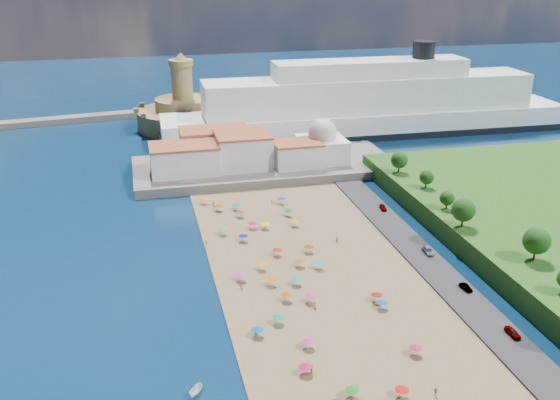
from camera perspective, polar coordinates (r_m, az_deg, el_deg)
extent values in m
plane|color=#071938|center=(150.65, 0.72, -6.37)|extent=(700.00, 700.00, 0.00)
cube|color=#59544C|center=(217.75, -1.39, 3.06)|extent=(90.00, 36.00, 3.00)
cube|color=#59544C|center=(247.86, -8.10, 5.08)|extent=(18.00, 70.00, 2.40)
cube|color=silver|center=(208.37, -8.74, 3.68)|extent=(22.00, 14.00, 9.00)
cube|color=silver|center=(212.31, -3.41, 4.52)|extent=(18.00, 16.00, 11.00)
cube|color=silver|center=(212.72, 1.58, 4.16)|extent=(16.00, 12.00, 8.00)
cube|color=silver|center=(222.69, -5.99, 5.12)|extent=(24.00, 14.00, 10.00)
cube|color=silver|center=(219.06, 3.85, 4.64)|extent=(16.00, 16.00, 8.00)
sphere|color=silver|center=(217.40, 3.89, 6.15)|extent=(10.00, 10.00, 10.00)
cylinder|color=silver|center=(216.42, 3.91, 7.12)|extent=(1.20, 1.20, 1.60)
cylinder|color=#A48A52|center=(276.00, -8.77, 7.34)|extent=(40.00, 40.00, 8.00)
cylinder|color=#A48A52|center=(274.51, -8.84, 8.66)|extent=(24.00, 24.00, 5.00)
cylinder|color=#A48A52|center=(272.59, -8.96, 10.60)|extent=(9.00, 9.00, 14.00)
cylinder|color=#A48A52|center=(271.19, -9.06, 12.30)|extent=(10.40, 10.40, 2.40)
cone|color=#A48A52|center=(270.78, -9.09, 12.87)|extent=(6.00, 6.00, 3.00)
cube|color=black|center=(266.85, 7.97, 6.32)|extent=(172.40, 28.02, 2.77)
cube|color=white|center=(265.91, 8.01, 7.10)|extent=(171.39, 27.61, 10.26)
cube|color=white|center=(263.22, 8.14, 9.62)|extent=(137.12, 22.54, 13.68)
cube|color=white|center=(261.33, 8.26, 11.82)|extent=(80.04, 17.14, 6.84)
cylinder|color=black|center=(269.13, 13.02, 13.26)|extent=(9.12, 9.12, 6.84)
cylinder|color=gray|center=(112.62, 11.08, -16.89)|extent=(0.07, 0.07, 2.00)
cone|color=red|center=(112.06, 11.11, -16.53)|extent=(2.50, 2.50, 0.60)
cylinder|color=gray|center=(136.78, 0.59, -8.88)|extent=(0.07, 0.07, 2.00)
cone|color=#9D440E|center=(136.33, 0.59, -8.56)|extent=(2.50, 2.50, 0.60)
cylinder|color=gray|center=(171.01, -1.37, -2.36)|extent=(0.07, 0.07, 2.00)
cone|color=yellow|center=(170.64, -1.38, -2.08)|extent=(2.50, 2.50, 0.60)
cylinder|color=gray|center=(123.00, 12.27, -13.30)|extent=(0.07, 0.07, 2.00)
cone|color=#A12247|center=(122.50, 12.30, -12.95)|extent=(2.50, 2.50, 0.60)
cylinder|color=gray|center=(142.93, 1.48, -7.45)|extent=(0.07, 0.07, 2.00)
cone|color=teal|center=(142.49, 1.48, -7.14)|extent=(2.50, 2.50, 0.60)
cylinder|color=gray|center=(122.27, 2.58, -12.99)|extent=(0.07, 0.07, 2.00)
cone|color=#C22994|center=(121.77, 2.59, -12.64)|extent=(2.50, 2.50, 0.60)
cylinder|color=gray|center=(135.88, 9.31, -9.42)|extent=(0.07, 0.07, 2.00)
cone|color=#0F5890|center=(135.42, 9.33, -9.10)|extent=(2.50, 2.50, 0.60)
cylinder|color=gray|center=(129.15, -0.16, -10.89)|extent=(0.07, 0.07, 2.00)
cone|color=#0D7C7D|center=(128.67, -0.16, -10.55)|extent=(2.50, 2.50, 0.60)
cylinder|color=gray|center=(168.31, -5.27, -2.86)|extent=(0.07, 0.07, 2.00)
cone|color=teal|center=(167.94, -5.28, -2.58)|extent=(2.50, 2.50, 0.60)
cylinder|color=gray|center=(150.15, 3.56, -5.98)|extent=(0.07, 0.07, 2.00)
cone|color=teal|center=(149.73, 3.57, -5.67)|extent=(2.50, 2.50, 0.60)
cylinder|color=gray|center=(136.51, 2.78, -8.98)|extent=(0.07, 0.07, 2.00)
cone|color=#BE2879|center=(136.06, 2.79, -8.65)|extent=(2.50, 2.50, 0.60)
cylinder|color=gray|center=(171.19, -2.52, -2.35)|extent=(0.07, 0.07, 2.00)
cone|color=red|center=(170.83, -2.52, -2.07)|extent=(2.50, 2.50, 0.60)
cylinder|color=gray|center=(115.78, 2.34, -15.22)|extent=(0.07, 0.07, 2.00)
cone|color=#C60F48|center=(115.25, 2.34, -14.86)|extent=(2.50, 2.50, 0.60)
cylinder|color=gray|center=(178.95, -3.67, -1.28)|extent=(0.07, 0.07, 2.00)
cone|color=#982042|center=(178.60, -3.68, -1.01)|extent=(2.50, 2.50, 0.60)
cylinder|color=gray|center=(138.33, 8.81, -8.79)|extent=(0.07, 0.07, 2.00)
cone|color=maroon|center=(137.89, 8.84, -8.47)|extent=(2.50, 2.50, 0.60)
cylinder|color=gray|center=(157.94, 2.62, -4.49)|extent=(0.07, 0.07, 2.00)
cone|color=maroon|center=(157.55, 2.62, -4.20)|extent=(2.50, 2.50, 0.60)
cylinder|color=gray|center=(188.10, 0.12, -0.07)|extent=(0.07, 0.07, 2.00)
cone|color=#0D34AF|center=(187.77, 0.12, 0.19)|extent=(2.50, 2.50, 0.60)
cylinder|color=gray|center=(163.93, -3.38, -3.49)|extent=(0.07, 0.07, 2.00)
cone|color=#0D0FAF|center=(163.55, -3.39, -3.21)|extent=(2.50, 2.50, 0.60)
cylinder|color=gray|center=(179.35, 0.74, -1.18)|extent=(0.07, 0.07, 2.00)
cone|color=#116329|center=(179.01, 0.74, -0.91)|extent=(2.50, 2.50, 0.60)
cylinder|color=gray|center=(150.88, 1.81, -5.80)|extent=(0.07, 0.07, 2.00)
cone|color=#8D590C|center=(150.47, 1.82, -5.49)|extent=(2.50, 2.50, 0.60)
cylinder|color=gray|center=(111.35, 6.60, -17.09)|extent=(0.07, 0.07, 2.00)
cone|color=#167E1D|center=(110.79, 6.62, -16.73)|extent=(2.50, 2.50, 0.60)
cylinder|color=gray|center=(183.58, -5.63, -0.73)|extent=(0.07, 0.07, 2.00)
cone|color=#824F0B|center=(183.24, -5.64, -0.47)|extent=(2.50, 2.50, 0.60)
cylinder|color=gray|center=(142.74, -0.82, -7.49)|extent=(0.07, 0.07, 2.00)
cone|color=#D06409|center=(142.30, -0.82, -7.17)|extent=(2.50, 2.50, 0.60)
cylinder|color=gray|center=(145.01, -3.58, -7.04)|extent=(0.07, 0.07, 2.00)
cone|color=#CB2BBA|center=(144.58, -3.59, -6.72)|extent=(2.50, 2.50, 0.60)
cylinder|color=gray|center=(156.18, -0.26, -4.79)|extent=(0.07, 0.07, 2.00)
cone|color=red|center=(155.79, -0.26, -4.49)|extent=(2.50, 2.50, 0.60)
cylinder|color=gray|center=(149.37, -1.69, -6.09)|extent=(0.07, 0.07, 2.00)
cone|color=orange|center=(148.96, -1.69, -5.79)|extent=(2.50, 2.50, 0.60)
cylinder|color=gray|center=(183.97, -3.98, -0.63)|extent=(0.07, 0.07, 2.00)
cone|color=#0D6E7D|center=(183.63, -3.98, -0.37)|extent=(2.50, 2.50, 0.60)
cylinder|color=gray|center=(125.46, -2.06, -11.99)|extent=(0.07, 0.07, 2.00)
cone|color=#0A578E|center=(124.96, -2.06, -11.64)|extent=(2.50, 2.50, 0.60)
cylinder|color=gray|center=(189.38, -6.90, -0.08)|extent=(0.07, 0.07, 2.00)
cone|color=orange|center=(189.05, -6.91, 0.18)|extent=(2.50, 2.50, 0.60)
cylinder|color=gray|center=(172.44, 1.35, -2.15)|extent=(0.07, 0.07, 2.00)
cone|color=#C8A60A|center=(172.08, 1.36, -1.87)|extent=(2.50, 2.50, 0.60)
imported|color=tan|center=(114.19, 14.03, -16.63)|extent=(1.13, 0.82, 1.78)
imported|color=tan|center=(164.05, 5.25, -3.59)|extent=(1.59, 1.18, 1.67)
imported|color=tan|center=(134.45, 3.23, -9.55)|extent=(1.06, 0.98, 1.82)
imported|color=tan|center=(141.66, -3.59, -7.82)|extent=(1.00, 0.84, 1.83)
imported|color=tan|center=(159.26, 2.83, -4.33)|extent=(0.73, 0.66, 1.68)
imported|color=tan|center=(162.90, -6.74, -3.85)|extent=(1.14, 1.21, 1.65)
imported|color=tan|center=(186.91, -6.09, -0.36)|extent=(1.12, 1.04, 1.85)
imported|color=tan|center=(125.61, -2.21, -12.00)|extent=(0.69, 0.50, 1.78)
imported|color=tan|center=(188.04, -0.77, -0.12)|extent=(0.77, 1.19, 1.75)
imported|color=tan|center=(116.14, 2.88, -15.14)|extent=(0.87, 1.81, 1.87)
imported|color=tan|center=(171.57, -1.39, -2.32)|extent=(0.92, 1.03, 1.76)
imported|color=white|center=(112.82, -7.69, -16.92)|extent=(3.30, 3.70, 1.40)
imported|color=gray|center=(185.39, 9.40, -0.66)|extent=(2.18, 4.20, 1.36)
imported|color=gray|center=(146.43, 16.62, -7.66)|extent=(1.71, 3.77, 1.20)
imported|color=gray|center=(160.91, 13.39, -4.52)|extent=(2.43, 5.09, 1.43)
imported|color=gray|center=(133.22, 20.50, -11.26)|extent=(1.71, 4.06, 1.37)
cylinder|color=#382314|center=(152.38, 22.25, -4.52)|extent=(0.50, 0.50, 3.44)
sphere|color=#14380F|center=(151.13, 22.42, -3.46)|extent=(6.20, 6.20, 6.20)
cylinder|color=#382314|center=(164.49, 16.33, -1.84)|extent=(0.50, 0.50, 3.35)
sphere|color=#14380F|center=(163.36, 16.43, -0.87)|extent=(6.03, 6.03, 6.03)
cylinder|color=#382314|center=(175.10, 14.97, -0.45)|extent=(0.50, 0.50, 2.26)
sphere|color=#14380F|center=(174.37, 15.03, 0.17)|extent=(4.07, 4.07, 4.07)
cylinder|color=#382314|center=(189.54, 13.21, 1.43)|extent=(0.50, 0.50, 2.40)
sphere|color=#14380F|center=(188.82, 13.27, 2.05)|extent=(4.32, 4.32, 4.32)
cylinder|color=#382314|center=(201.19, 10.80, 2.89)|extent=(0.50, 0.50, 2.98)
sphere|color=#14380F|center=(200.37, 10.86, 3.62)|extent=(5.36, 5.36, 5.36)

